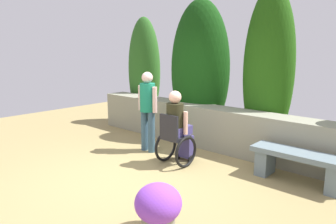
% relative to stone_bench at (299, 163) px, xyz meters
% --- Properties ---
extents(ground_plane, '(12.77, 12.77, 0.00)m').
position_rel_stone_bench_xyz_m(ground_plane, '(-1.94, -1.54, -0.32)').
color(ground_plane, '#938151').
extents(stone_retaining_wall, '(6.52, 0.54, 0.86)m').
position_rel_stone_bench_xyz_m(stone_retaining_wall, '(-1.94, 0.62, 0.11)').
color(stone_retaining_wall, gray).
rests_on(stone_retaining_wall, ground).
extents(hedge_backdrop, '(6.78, 1.08, 3.23)m').
position_rel_stone_bench_xyz_m(hedge_backdrop, '(-2.13, 1.17, 1.16)').
color(hedge_backdrop, '#295C1F').
rests_on(hedge_backdrop, ground).
extents(stone_bench, '(1.43, 0.44, 0.50)m').
position_rel_stone_bench_xyz_m(stone_bench, '(0.00, 0.00, 0.00)').
color(stone_bench, slate).
rests_on(stone_bench, ground).
extents(person_in_wheelchair, '(0.53, 0.66, 1.33)m').
position_rel_stone_bench_xyz_m(person_in_wheelchair, '(-1.93, -0.62, 0.30)').
color(person_in_wheelchair, black).
rests_on(person_in_wheelchair, ground).
extents(person_standing_companion, '(0.49, 0.30, 1.60)m').
position_rel_stone_bench_xyz_m(person_standing_companion, '(-2.83, -0.47, 0.60)').
color(person_standing_companion, '#355366').
rests_on(person_standing_companion, ground).
extents(flower_pot_terracotta_by_wall, '(0.53, 0.53, 0.58)m').
position_rel_stone_bench_xyz_m(flower_pot_terracotta_by_wall, '(-0.65, -2.43, -0.02)').
color(flower_pot_terracotta_by_wall, gray).
rests_on(flower_pot_terracotta_by_wall, ground).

